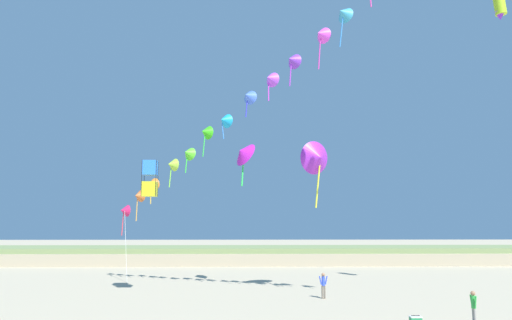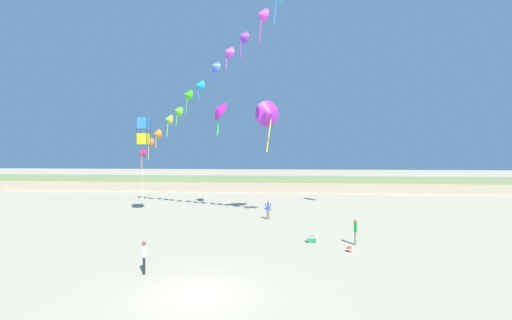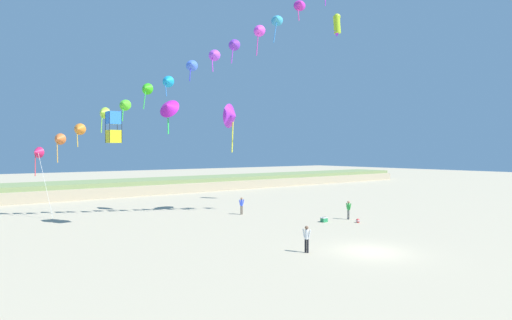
{
  "view_description": "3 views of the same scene",
  "coord_description": "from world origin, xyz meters",
  "px_view_note": "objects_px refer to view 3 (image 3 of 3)",
  "views": [
    {
      "loc": [
        -3.1,
        -14.98,
        5.25
      ],
      "look_at": [
        -2.6,
        12.97,
        9.03
      ],
      "focal_mm": 32.0,
      "sensor_mm": 36.0,
      "label": 1
    },
    {
      "loc": [
        3.76,
        -14.43,
        6.1
      ],
      "look_at": [
        1.39,
        12.7,
        5.61
      ],
      "focal_mm": 24.0,
      "sensor_mm": 36.0,
      "label": 2
    },
    {
      "loc": [
        -20.85,
        -15.58,
        6.25
      ],
      "look_at": [
        -2.55,
        8.64,
        5.68
      ],
      "focal_mm": 28.0,
      "sensor_mm": 36.0,
      "label": 3
    }
  ],
  "objects_px": {
    "person_near_left": "(349,209)",
    "large_kite_mid_trail": "(168,107)",
    "large_kite_high_solo": "(232,116)",
    "large_kite_outer_drift": "(337,24)",
    "person_near_right": "(242,205)",
    "person_mid_center": "(307,237)",
    "large_kite_low_lead": "(114,127)",
    "beach_ball": "(358,221)",
    "beach_cooler": "(324,220)"
  },
  "relations": [
    {
      "from": "person_near_left",
      "to": "beach_ball",
      "type": "bearing_deg",
      "value": -113.02
    },
    {
      "from": "large_kite_high_solo",
      "to": "large_kite_outer_drift",
      "type": "height_order",
      "value": "large_kite_outer_drift"
    },
    {
      "from": "person_near_left",
      "to": "large_kite_mid_trail",
      "type": "distance_m",
      "value": 20.45
    },
    {
      "from": "person_near_left",
      "to": "person_mid_center",
      "type": "xyz_separation_m",
      "value": [
        -11.83,
        -6.55,
        -0.03
      ]
    },
    {
      "from": "large_kite_low_lead",
      "to": "large_kite_outer_drift",
      "type": "bearing_deg",
      "value": -3.67
    },
    {
      "from": "person_near_left",
      "to": "person_mid_center",
      "type": "relative_size",
      "value": 1.03
    },
    {
      "from": "large_kite_mid_trail",
      "to": "large_kite_high_solo",
      "type": "relative_size",
      "value": 0.77
    },
    {
      "from": "person_near_left",
      "to": "person_near_right",
      "type": "distance_m",
      "value": 10.51
    },
    {
      "from": "large_kite_low_lead",
      "to": "large_kite_outer_drift",
      "type": "xyz_separation_m",
      "value": [
        25.73,
        -1.65,
        13.11
      ]
    },
    {
      "from": "person_near_right",
      "to": "beach_ball",
      "type": "distance_m",
      "value": 11.55
    },
    {
      "from": "person_near_left",
      "to": "large_kite_low_lead",
      "type": "distance_m",
      "value": 22.16
    },
    {
      "from": "large_kite_high_solo",
      "to": "large_kite_outer_drift",
      "type": "distance_m",
      "value": 17.76
    },
    {
      "from": "person_near_left",
      "to": "large_kite_high_solo",
      "type": "xyz_separation_m",
      "value": [
        -6.3,
        10.03,
        9.01
      ]
    },
    {
      "from": "person_near_right",
      "to": "large_kite_mid_trail",
      "type": "height_order",
      "value": "large_kite_mid_trail"
    },
    {
      "from": "person_mid_center",
      "to": "beach_cooler",
      "type": "xyz_separation_m",
      "value": [
        8.96,
        6.95,
        -0.76
      ]
    },
    {
      "from": "beach_cooler",
      "to": "beach_ball",
      "type": "distance_m",
      "value": 2.98
    },
    {
      "from": "large_kite_mid_trail",
      "to": "beach_cooler",
      "type": "height_order",
      "value": "large_kite_mid_trail"
    },
    {
      "from": "person_near_right",
      "to": "large_kite_low_lead",
      "type": "relative_size",
      "value": 0.66
    },
    {
      "from": "large_kite_high_solo",
      "to": "beach_cooler",
      "type": "distance_m",
      "value": 14.17
    },
    {
      "from": "person_near_right",
      "to": "large_kite_outer_drift",
      "type": "bearing_deg",
      "value": -2.85
    },
    {
      "from": "large_kite_low_lead",
      "to": "person_mid_center",
      "type": "bearing_deg",
      "value": -66.81
    },
    {
      "from": "large_kite_outer_drift",
      "to": "beach_ball",
      "type": "bearing_deg",
      "value": -129.56
    },
    {
      "from": "person_mid_center",
      "to": "beach_cooler",
      "type": "distance_m",
      "value": 11.36
    },
    {
      "from": "person_mid_center",
      "to": "large_kite_high_solo",
      "type": "distance_m",
      "value": 19.68
    },
    {
      "from": "person_near_right",
      "to": "person_mid_center",
      "type": "relative_size",
      "value": 1.03
    },
    {
      "from": "person_mid_center",
      "to": "large_kite_outer_drift",
      "type": "height_order",
      "value": "large_kite_outer_drift"
    },
    {
      "from": "person_near_right",
      "to": "beach_ball",
      "type": "bearing_deg",
      "value": -60.95
    },
    {
      "from": "person_near_left",
      "to": "large_kite_mid_trail",
      "type": "relative_size",
      "value": 0.45
    },
    {
      "from": "large_kite_mid_trail",
      "to": "large_kite_outer_drift",
      "type": "distance_m",
      "value": 22.47
    },
    {
      "from": "person_near_right",
      "to": "large_kite_high_solo",
      "type": "xyz_separation_m",
      "value": [
        -0.0,
        1.62,
        9.01
      ]
    },
    {
      "from": "person_near_left",
      "to": "large_kite_outer_drift",
      "type": "distance_m",
      "value": 23.0
    },
    {
      "from": "large_kite_low_lead",
      "to": "beach_ball",
      "type": "relative_size",
      "value": 7.22
    },
    {
      "from": "person_near_left",
      "to": "large_kite_low_lead",
      "type": "relative_size",
      "value": 0.66
    },
    {
      "from": "person_mid_center",
      "to": "beach_ball",
      "type": "xyz_separation_m",
      "value": [
        11.13,
        4.9,
        -0.79
      ]
    },
    {
      "from": "person_near_right",
      "to": "person_mid_center",
      "type": "height_order",
      "value": "person_near_right"
    },
    {
      "from": "person_near_left",
      "to": "beach_ball",
      "type": "relative_size",
      "value": 4.8
    },
    {
      "from": "person_mid_center",
      "to": "large_kite_mid_trail",
      "type": "relative_size",
      "value": 0.43
    },
    {
      "from": "large_kite_low_lead",
      "to": "large_kite_mid_trail",
      "type": "distance_m",
      "value": 8.18
    },
    {
      "from": "large_kite_mid_trail",
      "to": "beach_ball",
      "type": "bearing_deg",
      "value": -53.11
    },
    {
      "from": "person_near_left",
      "to": "beach_cooler",
      "type": "distance_m",
      "value": 3.0
    },
    {
      "from": "person_near_right",
      "to": "person_near_left",
      "type": "bearing_deg",
      "value": -53.2
    },
    {
      "from": "person_near_right",
      "to": "large_kite_high_solo",
      "type": "distance_m",
      "value": 9.15
    },
    {
      "from": "person_mid_center",
      "to": "large_kite_low_lead",
      "type": "xyz_separation_m",
      "value": [
        -6.84,
        15.95,
        7.39
      ]
    },
    {
      "from": "large_kite_mid_trail",
      "to": "beach_cooler",
      "type": "relative_size",
      "value": 6.76
    },
    {
      "from": "person_near_left",
      "to": "beach_ball",
      "type": "xyz_separation_m",
      "value": [
        -0.7,
        -1.65,
        -0.82
      ]
    },
    {
      "from": "large_kite_high_solo",
      "to": "large_kite_outer_drift",
      "type": "xyz_separation_m",
      "value": [
        13.37,
        -2.28,
        11.46
      ]
    },
    {
      "from": "person_mid_center",
      "to": "large_kite_high_solo",
      "type": "bearing_deg",
      "value": 71.56
    },
    {
      "from": "person_near_left",
      "to": "large_kite_high_solo",
      "type": "bearing_deg",
      "value": 122.13
    },
    {
      "from": "large_kite_low_lead",
      "to": "beach_cooler",
      "type": "relative_size",
      "value": 4.53
    },
    {
      "from": "large_kite_low_lead",
      "to": "large_kite_mid_trail",
      "type": "height_order",
      "value": "large_kite_mid_trail"
    }
  ]
}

